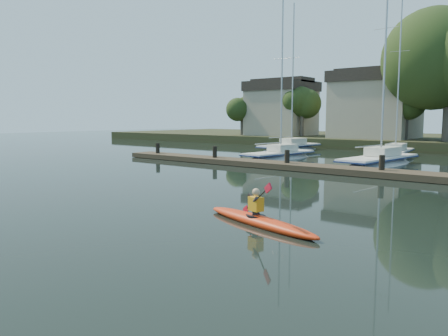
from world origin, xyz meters
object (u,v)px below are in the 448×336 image
Objects in this scene: dock at (331,169)px; sailboat_6 at (394,159)px; sailboat_2 at (379,169)px; kayak at (259,219)px; sailboat_1 at (279,162)px; sailboat_5 at (290,153)px.

dock is 2.32× the size of sailboat_6.
dock is 2.18× the size of sailboat_2.
sailboat_6 reaches higher than kayak.
sailboat_2 is at bearing 8.69° from sailboat_1.
sailboat_5 is at bearing 121.62° from sailboat_1.
sailboat_5 is (-14.18, 26.31, -0.38)m from kayak.
dock is 2.54× the size of sailboat_1.
sailboat_2 is at bearing -27.66° from sailboat_5.
kayak is 0.36× the size of sailboat_1.
kayak is 0.31× the size of sailboat_2.
sailboat_6 is (-0.23, 12.58, -0.37)m from dock.
dock is 5.43m from sailboat_2.
dock is (-3.81, 13.24, 0.02)m from kayak.
sailboat_6 is (6.50, 7.47, 0.01)m from sailboat_1.
sailboat_2 is (1.00, 5.32, -0.40)m from dock.
kayak is at bearing -73.95° from dock.
kayak is 0.33× the size of sailboat_6.
sailboat_2 reaches higher than sailboat_5.
sailboat_2 is 1.02× the size of sailboat_5.
dock is at bearing -30.08° from sailboat_1.
sailboat_2 is 7.35m from sailboat_6.
sailboat_1 is at bearing -171.71° from sailboat_2.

